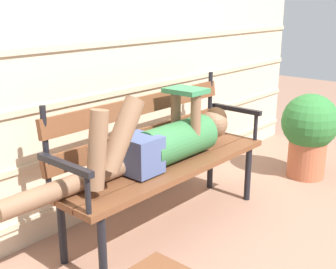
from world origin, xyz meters
TOP-DOWN VIEW (x-y plane):
  - ground_plane at (0.00, 0.00)m, footprint 12.00×12.00m
  - house_siding at (0.00, 0.67)m, footprint 4.61×0.08m
  - park_bench at (0.00, 0.24)m, footprint 1.56×0.44m
  - reclining_person at (-0.05, 0.18)m, footprint 1.66×0.26m
  - potted_plant at (1.39, -0.12)m, footprint 0.45×0.45m

SIDE VIEW (x-z plane):
  - ground_plane at x=0.00m, z-range 0.00..0.00m
  - potted_plant at x=1.39m, z-range 0.05..0.74m
  - park_bench at x=0.00m, z-range 0.04..0.94m
  - reclining_person at x=-0.05m, z-range 0.34..0.83m
  - house_siding at x=0.00m, z-range 0.00..2.27m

